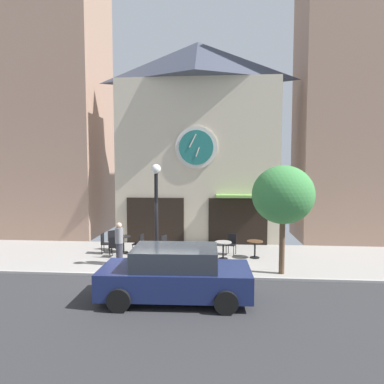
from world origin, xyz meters
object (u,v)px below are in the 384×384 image
Objects in this scene: cafe_table_near_door at (179,249)px; cafe_chair_near_lamp at (105,242)px; cafe_table_center_right at (255,246)px; pedestrian_grey at (119,243)px; cafe_table_center at (223,247)px; cafe_chair_corner at (113,239)px; street_lamp at (156,216)px; street_tree at (283,195)px; parked_car_navy at (175,274)px; cafe_chair_outer at (166,244)px; cafe_chair_facing_wall at (114,245)px; cafe_chair_facing_street at (232,242)px; cafe_chair_near_tree at (140,242)px; cafe_table_rightmost at (124,241)px.

cafe_table_near_door is 3.50m from cafe_chair_near_lamp.
cafe_table_center_right is 5.63m from pedestrian_grey.
cafe_table_center_right is (1.34, 0.29, -0.01)m from cafe_table_center.
street_lamp is at bearing -46.28° from cafe_chair_corner.
cafe_table_center is 4.26m from pedestrian_grey.
parked_car_navy is (-3.52, -2.68, -2.09)m from street_tree.
cafe_chair_outer is at bearing -179.23° from cafe_table_center_right.
street_tree reaches higher than cafe_chair_corner.
cafe_chair_corner is 1.36m from cafe_chair_facing_wall.
pedestrian_grey reaches higher than cafe_chair_facing_street.
cafe_chair_outer is 0.21× the size of parked_car_navy.
cafe_table_near_door is 1.01× the size of cafe_table_center.
parked_car_navy is (3.17, -4.28, 0.23)m from cafe_chair_facing_wall.
cafe_chair_outer is 2.13m from pedestrian_grey.
street_lamp reaches higher than parked_car_navy.
cafe_chair_outer is 0.54× the size of pedestrian_grey.
cafe_table_center is 0.81× the size of cafe_chair_near_tree.
cafe_table_near_door is at bearing -24.41° from cafe_chair_corner.
cafe_table_rightmost is at bearing 120.55° from parked_car_navy.
cafe_table_near_door is 0.81× the size of cafe_chair_outer.
cafe_table_center_right is at bearing 25.27° from street_lamp.
cafe_table_center is 5.21m from cafe_chair_corner.
cafe_chair_corner is 2.77m from cafe_chair_outer.
cafe_table_rightmost is 1.03× the size of cafe_table_near_door.
street_tree is (4.61, -0.20, 0.84)m from street_lamp.
pedestrian_grey reaches higher than cafe_chair_near_lamp.
cafe_chair_corner reaches higher than cafe_table_center.
street_lamp is at bearing -148.66° from cafe_table_center.
parked_car_navy is at bearing -142.69° from street_tree.
street_lamp is 4.53m from cafe_table_center_right.
cafe_chair_near_lamp is 1.00× the size of cafe_chair_outer.
cafe_chair_facing_wall reaches higher than cafe_table_center_right.
street_tree is at bearing 37.31° from parked_car_navy.
cafe_table_center is 0.81× the size of cafe_chair_facing_street.
cafe_chair_near_lamp is 5.62m from cafe_chair_facing_street.
cafe_chair_corner reaches higher than cafe_table_center_right.
pedestrian_grey is (-4.11, -1.07, 0.35)m from cafe_table_center.
cafe_chair_near_lamp is at bearing 175.03° from cafe_table_center.
cafe_table_rightmost is at bearing 158.87° from cafe_table_near_door.
pedestrian_grey is at bearing -106.05° from cafe_chair_near_tree.
cafe_table_near_door is 2.43m from pedestrian_grey.
cafe_chair_facing_wall is (-5.95, -0.43, 0.02)m from cafe_table_center_right.
cafe_chair_facing_street reaches higher than cafe_table_near_door.
cafe_chair_facing_street is at bearing 38.81° from street_lamp.
cafe_chair_near_tree is at bearing 114.40° from parked_car_navy.
cafe_chair_facing_street is (-1.71, 2.54, -2.32)m from street_tree.
street_tree reaches higher than pedestrian_grey.
cafe_chair_outer is at bearing -11.67° from cafe_chair_near_tree.
cafe_table_near_door is at bearing -4.12° from cafe_chair_facing_wall.
cafe_chair_corner is at bearing 77.55° from cafe_chair_near_lamp.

